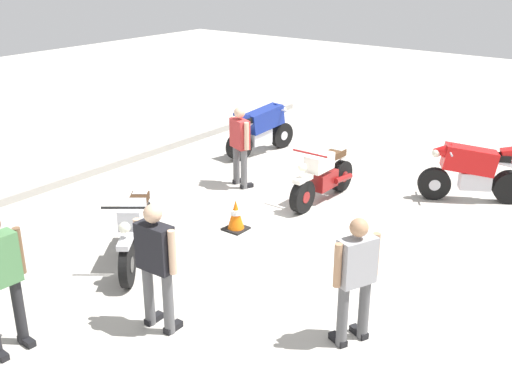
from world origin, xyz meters
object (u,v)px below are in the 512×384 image
object	(u,v)px
motorcycle_blue_sportbike	(261,128)
motorcycle_red_sportbike	(473,170)
motorcycle_silver_cruiser	(136,229)
person_in_red_shirt	(240,142)
person_in_black_shirt	(156,260)
motorcycle_cream_vintage	(324,176)
traffic_cone	(236,215)
person_in_gray_shirt	(356,274)

from	to	relation	value
motorcycle_blue_sportbike	motorcycle_red_sportbike	size ratio (longest dim) A/B	1.09
motorcycle_silver_cruiser	person_in_red_shirt	bearing A→B (deg)	155.03
person_in_black_shirt	motorcycle_cream_vintage	bearing A→B (deg)	5.16
motorcycle_cream_vintage	traffic_cone	bearing A→B (deg)	-13.33
motorcycle_silver_cruiser	traffic_cone	world-z (taller)	motorcycle_silver_cruiser
motorcycle_silver_cruiser	person_in_black_shirt	world-z (taller)	person_in_black_shirt
motorcycle_cream_vintage	motorcycle_silver_cruiser	world-z (taller)	motorcycle_silver_cruiser
motorcycle_silver_cruiser	person_in_gray_shirt	distance (m)	3.59
traffic_cone	motorcycle_red_sportbike	bearing A→B (deg)	-35.95
motorcycle_silver_cruiser	motorcycle_cream_vintage	bearing A→B (deg)	128.19
motorcycle_red_sportbike	traffic_cone	world-z (taller)	motorcycle_red_sportbike
person_in_red_shirt	traffic_cone	xyz separation A→B (m)	(-1.64, -1.23, -0.64)
motorcycle_blue_sportbike	traffic_cone	world-z (taller)	motorcycle_blue_sportbike
person_in_gray_shirt	motorcycle_red_sportbike	bearing A→B (deg)	-62.17
motorcycle_blue_sportbike	person_in_black_shirt	world-z (taller)	person_in_black_shirt
motorcycle_cream_vintage	motorcycle_silver_cruiser	xyz separation A→B (m)	(-3.73, 0.95, 0.03)
person_in_gray_shirt	person_in_red_shirt	xyz separation A→B (m)	(3.25, 4.32, -0.01)
motorcycle_red_sportbike	traffic_cone	distance (m)	4.53
motorcycle_cream_vintage	motorcycle_red_sportbike	bearing A→B (deg)	127.86
motorcycle_silver_cruiser	person_in_black_shirt	xyz separation A→B (m)	(-1.06, -1.55, 0.42)
person_in_gray_shirt	person_in_red_shirt	bearing A→B (deg)	-13.95
motorcycle_blue_sportbike	person_in_gray_shirt	bearing A→B (deg)	-125.15
motorcycle_blue_sportbike	person_in_red_shirt	world-z (taller)	person_in_red_shirt
person_in_red_shirt	motorcycle_blue_sportbike	bearing A→B (deg)	48.51
traffic_cone	motorcycle_cream_vintage	bearing A→B (deg)	-13.56
person_in_gray_shirt	traffic_cone	bearing A→B (deg)	-4.45
person_in_gray_shirt	person_in_red_shirt	size ratio (longest dim) A/B	1.00
person_in_red_shirt	person_in_black_shirt	bearing A→B (deg)	-129.95
traffic_cone	person_in_red_shirt	bearing A→B (deg)	36.73
person_in_black_shirt	person_in_red_shirt	world-z (taller)	person_in_black_shirt
motorcycle_silver_cruiser	traffic_cone	distance (m)	1.83
motorcycle_red_sportbike	motorcycle_silver_cruiser	bearing A→B (deg)	30.09
motorcycle_cream_vintage	traffic_cone	distance (m)	2.05
person_in_black_shirt	traffic_cone	bearing A→B (deg)	19.03
motorcycle_silver_cruiser	motorcycle_blue_sportbike	xyz separation A→B (m)	(5.33, 1.69, 0.07)
motorcycle_blue_sportbike	motorcycle_red_sportbike	bearing A→B (deg)	-79.70
motorcycle_blue_sportbike	motorcycle_red_sportbike	world-z (taller)	same
motorcycle_blue_sportbike	person_in_red_shirt	bearing A→B (deg)	-144.69
motorcycle_blue_sportbike	motorcycle_cream_vintage	bearing A→B (deg)	-111.79
motorcycle_silver_cruiser	person_in_red_shirt	world-z (taller)	person_in_red_shirt
motorcycle_cream_vintage	person_in_red_shirt	distance (m)	1.79
motorcycle_cream_vintage	person_in_gray_shirt	bearing A→B (deg)	36.35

